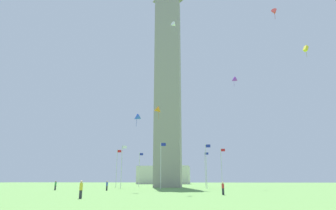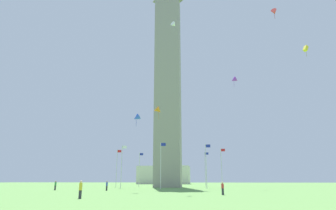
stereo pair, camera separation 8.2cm
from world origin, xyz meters
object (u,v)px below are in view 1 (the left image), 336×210
Objects in this scene: flagpole_w at (161,163)px; kite_white_delta at (174,25)px; flagpole_nw at (206,164)px; kite_yellow_box at (306,49)px; person_yellow_shirt at (81,190)px; distant_building at (164,175)px; flagpole_ne at (205,168)px; kite_orange_delta at (159,110)px; flagpole_se at (139,168)px; person_red_shirt at (223,188)px; flagpole_n at (222,166)px; flagpole_e at (173,168)px; obelisk_monument at (168,74)px; flagpole_s at (117,166)px; person_green_shirt at (55,186)px; kite_red_delta at (274,12)px; kite_blue_delta at (137,118)px; flagpole_sw at (122,164)px; kite_purple_delta at (234,80)px; person_blue_shirt at (107,186)px.

kite_white_delta is (3.93, -11.43, 25.06)m from flagpole_w.
kite_yellow_box is at bearing -46.09° from flagpole_nw.
person_yellow_shirt is 102.78m from distant_building.
kite_white_delta is (-5.46, -34.11, 25.06)m from flagpole_ne.
kite_orange_delta is at bearing 146.84° from kite_yellow_box.
kite_orange_delta reaches higher than flagpole_se.
flagpole_ne is 44.94m from person_red_shirt.
flagpole_n is 18.78m from flagpole_e.
flagpole_s is at bearing 180.00° from obelisk_monument.
flagpole_w reaches higher than person_red_shirt.
person_green_shirt is at bearing -104.98° from flagpole_se.
flagpole_ne is 4.63× the size of kite_yellow_box.
kite_red_delta is 97.57m from distant_building.
obelisk_monument is at bearing 8.09° from person_yellow_shirt.
obelisk_monument reaches higher than flagpole_ne.
kite_red_delta is at bearing -23.49° from kite_white_delta.
distant_building is at bearing 96.66° from flagpole_w.
obelisk_monument is at bearing 135.16° from flagpole_nw.
flagpole_sw is at bearing 111.78° from kite_blue_delta.
distant_building is (-4.58, 102.63, 2.99)m from person_yellow_shirt.
kite_red_delta is (29.70, -41.23, 22.02)m from flagpole_se.
kite_white_delta is at bearing 174.55° from kite_yellow_box.
flagpole_ne reaches higher than distant_building.
flagpole_s is 24.54m from flagpole_nw.
kite_red_delta is 0.86× the size of kite_yellow_box.
flagpole_ne is 4.40× the size of kite_blue_delta.
flagpole_sw is 32.04m from kite_purple_delta.
person_blue_shirt is at bearing 171.14° from kite_white_delta.
person_blue_shirt is (-8.10, -22.83, -29.17)m from obelisk_monument.
flagpole_ne is 42.01m from person_green_shirt.
flagpole_e is 26.57m from flagpole_w.
kite_white_delta is 0.93× the size of kite_yellow_box.
flagpole_s is (-13.23, 0.00, -24.86)m from obelisk_monument.
kite_blue_delta is at bearing 57.48° from person_red_shirt.
flagpole_w is 5.38× the size of kite_red_delta.
flagpole_w is at bearing -73.95° from kite_orange_delta.
kite_blue_delta is (1.64, 16.69, 10.89)m from person_yellow_shirt.
kite_orange_delta is at bearing -97.73° from obelisk_monument.
flagpole_sw is at bearing 157.50° from flagpole_w.
flagpole_w is at bearing -112.50° from flagpole_ne.
flagpole_n is at bearing -42.06° from person_green_shirt.
obelisk_monument is 6.34× the size of flagpole_n.
kite_white_delta is 20.78m from kite_purple_delta.
distant_building reaches higher than person_blue_shirt.
flagpole_e is 4.40× the size of kite_blue_delta.
flagpole_nw is 5.38× the size of kite_red_delta.
flagpole_e is at bearing 89.78° from obelisk_monument.
kite_blue_delta is (-28.36, -0.64, -11.27)m from kite_yellow_box.
flagpole_s is 5.74× the size of person_blue_shirt.
person_blue_shirt is 41.10m from kite_yellow_box.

